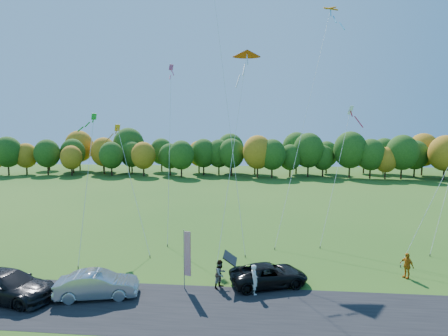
# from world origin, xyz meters

# --- Properties ---
(ground) EXTENTS (160.00, 160.00, 0.00)m
(ground) POSITION_xyz_m (0.00, 0.00, 0.00)
(ground) COLOR #245115
(asphalt_strip) EXTENTS (90.00, 6.00, 0.01)m
(asphalt_strip) POSITION_xyz_m (0.00, -4.00, 0.01)
(asphalt_strip) COLOR black
(asphalt_strip) RESTS_ON ground
(tree_line) EXTENTS (116.00, 12.00, 10.00)m
(tree_line) POSITION_xyz_m (0.00, 55.00, 0.00)
(tree_line) COLOR #1E4711
(tree_line) RESTS_ON ground
(black_suv) EXTENTS (5.54, 3.79, 1.41)m
(black_suv) POSITION_xyz_m (3.52, -0.48, 0.70)
(black_suv) COLOR black
(black_suv) RESTS_ON ground
(silver_sedan) EXTENTS (5.06, 2.71, 1.58)m
(silver_sedan) POSITION_xyz_m (-6.85, -3.11, 0.79)
(silver_sedan) COLOR #A4A4A9
(silver_sedan) RESTS_ON ground
(dark_truck_a) EXTENTS (6.18, 3.24, 1.71)m
(dark_truck_a) POSITION_xyz_m (-12.06, -3.87, 0.85)
(dark_truck_a) COLOR black
(dark_truck_a) RESTS_ON ground
(person_tailgate_a) EXTENTS (0.68, 0.80, 1.86)m
(person_tailgate_a) POSITION_xyz_m (2.58, -1.81, 0.93)
(person_tailgate_a) COLOR silver
(person_tailgate_a) RESTS_ON ground
(person_tailgate_b) EXTENTS (1.06, 1.11, 1.81)m
(person_tailgate_b) POSITION_xyz_m (0.42, -1.11, 0.91)
(person_tailgate_b) COLOR gray
(person_tailgate_b) RESTS_ON ground
(person_east) EXTENTS (0.88, 1.11, 1.76)m
(person_east) POSITION_xyz_m (12.98, 1.53, 0.88)
(person_east) COLOR #C66C12
(person_east) RESTS_ON ground
(feather_flag) EXTENTS (0.49, 0.20, 3.84)m
(feather_flag) POSITION_xyz_m (-1.69, -1.48, 2.34)
(feather_flag) COLOR #999999
(feather_flag) RESTS_ON ground
(kite_delta_blue) EXTENTS (5.99, 12.37, 31.33)m
(kite_delta_blue) POSITION_xyz_m (-0.42, 10.13, 15.16)
(kite_delta_blue) COLOR #4C3F33
(kite_delta_blue) RESTS_ON ground
(kite_parafoil_orange) EXTENTS (8.20, 13.24, 24.34)m
(kite_parafoil_orange) POSITION_xyz_m (7.58, 12.85, 11.99)
(kite_parafoil_orange) COLOR #4C3F33
(kite_parafoil_orange) RESTS_ON ground
(kite_delta_red) EXTENTS (3.32, 10.45, 19.04)m
(kite_delta_red) POSITION_xyz_m (0.78, 7.58, 9.34)
(kite_delta_red) COLOR #4C3F33
(kite_delta_red) RESTS_ON ground
(kite_diamond_yellow) EXTENTS (5.31, 6.43, 10.99)m
(kite_diamond_yellow) POSITION_xyz_m (-8.10, 6.64, 5.28)
(kite_diamond_yellow) COLOR #4C3F33
(kite_diamond_yellow) RESTS_ON ground
(kite_diamond_green) EXTENTS (0.88, 4.72, 11.74)m
(kite_diamond_green) POSITION_xyz_m (-10.48, 3.23, 6.01)
(kite_diamond_green) COLOR #4C3F33
(kite_diamond_green) RESTS_ON ground
(kite_diamond_white) EXTENTS (4.20, 5.88, 12.88)m
(kite_diamond_white) POSITION_xyz_m (9.94, 9.78, 6.16)
(kite_diamond_white) COLOR #4C3F33
(kite_diamond_white) RESTS_ON ground
(kite_diamond_pink) EXTENTS (1.93, 8.60, 17.37)m
(kite_diamond_pink) POSITION_xyz_m (-5.71, 10.54, 8.53)
(kite_diamond_pink) COLOR #4C3F33
(kite_diamond_pink) RESTS_ON ground
(kite_diamond_blue_low) EXTENTS (5.72, 3.21, 10.12)m
(kite_diamond_blue_low) POSITION_xyz_m (15.91, 4.73, 4.82)
(kite_diamond_blue_low) COLOR #4C3F33
(kite_diamond_blue_low) RESTS_ON ground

